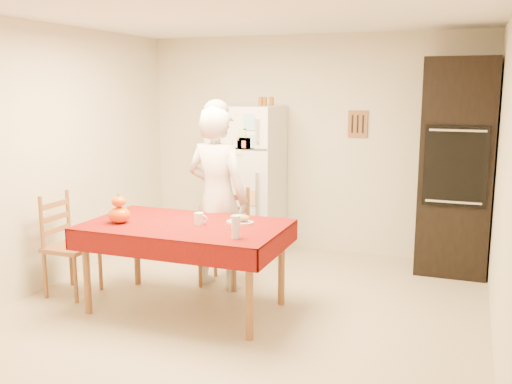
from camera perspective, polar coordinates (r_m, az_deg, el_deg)
The scene contains 17 objects.
floor at distance 4.93m, azimuth -1.86°, elevation -12.35°, with size 4.50×4.50×0.00m, color #C7B28F.
room_shell at distance 4.55m, azimuth -1.96°, elevation 6.83°, with size 4.02×4.52×2.51m.
refrigerator at distance 6.61m, azimuth -0.89°, elevation 1.24°, with size 0.75×0.74×1.70m.
oven_cabinet at distance 6.17m, azimuth 19.39°, elevation 2.34°, with size 0.70×0.62×2.20m.
dining_table at distance 4.91m, azimuth -7.09°, elevation -3.96°, with size 1.70×1.00×0.76m.
chair_far at distance 5.60m, azimuth -2.93°, elevation -4.04°, with size 0.43×0.41×0.95m.
chair_left at distance 5.58m, azimuth -18.48°, elevation -4.64°, with size 0.41×0.43×0.95m.
seated_woman at distance 5.42m, azimuth -3.89°, elevation -0.62°, with size 0.63×0.42×1.74m, color silver.
coffee_mug at distance 4.85m, azimuth -5.74°, elevation -2.67°, with size 0.08×0.08×0.10m, color white.
pumpkin_lower at distance 5.02m, azimuth -13.51°, elevation -2.24°, with size 0.19×0.19×0.14m, color red.
pumpkin_upper at distance 4.99m, azimuth -13.57°, elevation -0.93°, with size 0.12×0.12×0.09m, color #E04C05.
wine_glass at distance 4.39m, azimuth -2.03°, elevation -3.50°, with size 0.07×0.07×0.18m, color white.
bread_plate at distance 4.87m, azimuth -1.62°, elevation -3.05°, with size 0.24×0.24×0.02m, color silver.
bread_loaf at distance 4.86m, azimuth -1.62°, elevation -2.59°, with size 0.18×0.10×0.06m, color tan.
spice_jar_left at distance 6.52m, azimuth 0.46°, elevation 9.06°, with size 0.05×0.05×0.10m, color #96551B.
spice_jar_mid at distance 6.51m, azimuth 0.88°, elevation 9.06°, with size 0.05×0.05×0.10m, color brown.
spice_jar_right at distance 6.48m, azimuth 1.57°, elevation 9.05°, with size 0.05×0.05×0.10m, color brown.
Camera 1 is at (1.74, -4.19, 1.91)m, focal length 40.00 mm.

